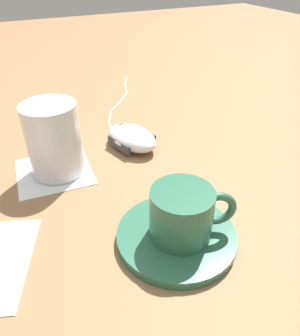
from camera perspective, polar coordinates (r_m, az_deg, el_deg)
ground_plane at (r=0.47m, az=-12.45°, el=-7.57°), size 3.00×3.00×0.00m
saucer at (r=0.42m, az=4.59°, el=-11.72°), size 0.15×0.15×0.01m
coffee_cup at (r=0.39m, az=5.83°, el=-7.83°), size 0.08×0.10×0.06m
computer_mouse at (r=0.59m, az=-3.17°, el=5.34°), size 0.12×0.09×0.04m
mouse_cable at (r=0.79m, az=-5.36°, el=11.63°), size 0.31×0.16×0.00m
napkin_under_glass at (r=0.55m, az=-16.33°, el=-0.59°), size 0.12×0.12×0.00m
drinking_glass at (r=0.52m, az=-16.89°, el=4.70°), size 0.08×0.08×0.11m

